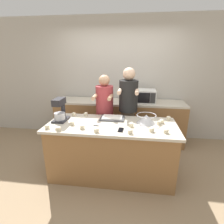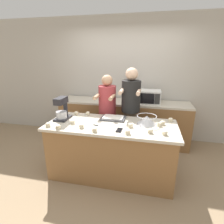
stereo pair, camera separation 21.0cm
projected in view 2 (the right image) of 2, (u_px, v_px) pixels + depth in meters
ground_plane at (111, 173)px, 2.94m from camera, size 16.00×16.00×0.00m
back_wall at (126, 80)px, 3.97m from camera, size 10.00×0.06×2.70m
island_counter at (111, 149)px, 2.80m from camera, size 1.97×0.82×0.88m
back_counter at (123, 121)px, 3.92m from camera, size 2.80×0.60×0.93m
person_left at (107, 115)px, 3.29m from camera, size 0.33×0.50×1.56m
person_right at (130, 113)px, 3.18m from camera, size 0.35×0.51×1.69m
stand_mixer at (62, 110)px, 2.82m from camera, size 0.20×0.30×0.36m
mixing_bowl at (147, 120)px, 2.64m from camera, size 0.30×0.30×0.14m
baking_tray at (113, 118)px, 2.87m from camera, size 0.39×0.27×0.04m
microwave_oven at (148, 97)px, 3.63m from camera, size 0.51×0.37×0.26m
cell_phone at (119, 130)px, 2.43m from camera, size 0.08×0.15×0.01m
knife at (99, 126)px, 2.59m from camera, size 0.22×0.05×0.01m
cupcake_0 at (165, 133)px, 2.29m from camera, size 0.07×0.07×0.06m
cupcake_1 at (171, 120)px, 2.75m from camera, size 0.07×0.07×0.06m
cupcake_2 at (48, 125)px, 2.56m from camera, size 0.07×0.07×0.06m
cupcake_3 at (163, 123)px, 2.62m from camera, size 0.07×0.07×0.06m
cupcake_4 at (94, 130)px, 2.38m from camera, size 0.07×0.07×0.06m
cupcake_5 at (88, 113)px, 3.05m from camera, size 0.07×0.07×0.06m
cupcake_6 at (73, 122)px, 2.66m from camera, size 0.07×0.07×0.06m
cupcake_7 at (130, 125)px, 2.53m from camera, size 0.07×0.07×0.06m
cupcake_8 at (150, 131)px, 2.35m from camera, size 0.07×0.07×0.06m
cupcake_9 at (81, 126)px, 2.51m from camera, size 0.07×0.07×0.06m
cupcake_10 at (160, 124)px, 2.57m from camera, size 0.07×0.07×0.06m
cupcake_11 at (128, 132)px, 2.31m from camera, size 0.07×0.07×0.06m
cupcake_12 at (58, 127)px, 2.47m from camera, size 0.07×0.07×0.06m
cupcake_13 at (76, 113)px, 3.06m from camera, size 0.07×0.07×0.06m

